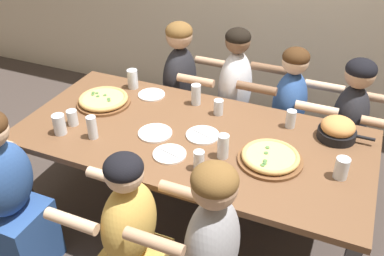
{
  "coord_description": "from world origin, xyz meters",
  "views": [
    {
      "loc": [
        0.86,
        -2.0,
        2.24
      ],
      "look_at": [
        0.0,
        0.0,
        0.81
      ],
      "focal_mm": 40.0,
      "sensor_mm": 36.0,
      "label": 1
    }
  ],
  "objects": [
    {
      "name": "diner_far_midright",
      "position": [
        0.46,
        0.74,
        0.51
      ],
      "size": [
        0.51,
        0.4,
        1.12
      ],
      "rotation": [
        0.0,
        0.0,
        -1.57
      ],
      "color": "#2D5193",
      "rests_on": "ground"
    },
    {
      "name": "diner_near_left",
      "position": [
        -0.83,
        -0.74,
        0.52
      ],
      "size": [
        0.51,
        0.4,
        1.13
      ],
      "rotation": [
        0.0,
        0.0,
        1.57
      ],
      "color": "#2D5193",
      "rests_on": "ground"
    },
    {
      "name": "skillet_bowl",
      "position": [
        0.82,
        0.32,
        0.82
      ],
      "size": [
        0.33,
        0.23,
        0.14
      ],
      "color": "black",
      "rests_on": "dining_table"
    },
    {
      "name": "drinking_glass_i",
      "position": [
        -0.13,
        0.36,
        0.82
      ],
      "size": [
        0.07,
        0.07,
        0.15
      ],
      "color": "silver",
      "rests_on": "dining_table"
    },
    {
      "name": "drinking_glass_b",
      "position": [
        0.06,
        0.3,
        0.8
      ],
      "size": [
        0.06,
        0.06,
        0.1
      ],
      "color": "silver",
      "rests_on": "dining_table"
    },
    {
      "name": "drinking_glass_h",
      "position": [
        -0.64,
        0.4,
        0.82
      ],
      "size": [
        0.08,
        0.08,
        0.14
      ],
      "color": "silver",
      "rests_on": "dining_table"
    },
    {
      "name": "diner_far_midleft",
      "position": [
        -0.42,
        0.74,
        0.55
      ],
      "size": [
        0.51,
        0.4,
        1.18
      ],
      "rotation": [
        0.0,
        0.0,
        -1.57
      ],
      "color": "#232328",
      "rests_on": "ground"
    },
    {
      "name": "drinking_glass_g",
      "position": [
        -0.54,
        -0.26,
        0.82
      ],
      "size": [
        0.06,
        0.06,
        0.15
      ],
      "color": "silver",
      "rests_on": "dining_table"
    },
    {
      "name": "empty_plate_c",
      "position": [
        -0.21,
        -0.08,
        0.76
      ],
      "size": [
        0.21,
        0.21,
        0.02
      ],
      "color": "white",
      "rests_on": "dining_table"
    },
    {
      "name": "empty_plate_d",
      "position": [
        -0.04,
        -0.24,
        0.76
      ],
      "size": [
        0.19,
        0.19,
        0.02
      ],
      "color": "white",
      "rests_on": "dining_table"
    },
    {
      "name": "empty_plate_b",
      "position": [
        -0.46,
        0.35,
        0.76
      ],
      "size": [
        0.19,
        0.19,
        0.02
      ],
      "color": "white",
      "rests_on": "dining_table"
    },
    {
      "name": "drinking_glass_d",
      "position": [
        0.89,
        -0.06,
        0.81
      ],
      "size": [
        0.08,
        0.08,
        0.12
      ],
      "color": "silver",
      "rests_on": "dining_table"
    },
    {
      "name": "drinking_glass_j",
      "position": [
        -0.74,
        -0.19,
        0.8
      ],
      "size": [
        0.07,
        0.07,
        0.1
      ],
      "color": "silver",
      "rests_on": "dining_table"
    },
    {
      "name": "pizza_board_second",
      "position": [
        0.51,
        -0.07,
        0.78
      ],
      "size": [
        0.37,
        0.37,
        0.05
      ],
      "color": "brown",
      "rests_on": "dining_table"
    },
    {
      "name": "drinking_glass_f",
      "position": [
        0.25,
        -0.14,
        0.82
      ],
      "size": [
        0.07,
        0.07,
        0.15
      ],
      "color": "silver",
      "rests_on": "dining_table"
    },
    {
      "name": "diner_far_right",
      "position": [
        0.88,
        0.74,
        0.51
      ],
      "size": [
        0.51,
        0.4,
        1.11
      ],
      "rotation": [
        0.0,
        0.0,
        -1.57
      ],
      "color": "#232328",
      "rests_on": "ground"
    },
    {
      "name": "drinking_glass_a",
      "position": [
        -0.76,
        -0.3,
        0.81
      ],
      "size": [
        0.08,
        0.08,
        0.13
      ],
      "color": "silver",
      "rests_on": "dining_table"
    },
    {
      "name": "diner_near_center",
      "position": [
        -0.03,
        -0.74,
        0.5
      ],
      "size": [
        0.51,
        0.4,
        1.1
      ],
      "rotation": [
        0.0,
        0.0,
        1.57
      ],
      "color": "gold",
      "rests_on": "ground"
    },
    {
      "name": "dining_table",
      "position": [
        0.0,
        0.0,
        0.69
      ],
      "size": [
        2.17,
        1.03,
        0.76
      ],
      "color": "brown",
      "rests_on": "ground"
    },
    {
      "name": "drinking_glass_c",
      "position": [
        0.53,
        0.33,
        0.81
      ],
      "size": [
        0.06,
        0.06,
        0.12
      ],
      "color": "silver",
      "rests_on": "dining_table"
    },
    {
      "name": "pizza_board_main",
      "position": [
        -0.71,
        0.11,
        0.79
      ],
      "size": [
        0.37,
        0.37,
        0.05
      ],
      "color": "brown",
      "rests_on": "dining_table"
    },
    {
      "name": "ground_plane",
      "position": [
        0.0,
        0.0,
        0.0
      ],
      "size": [
        18.0,
        18.0,
        0.0
      ],
      "primitive_type": "plane",
      "color": "#423833",
      "rests_on": "ground"
    },
    {
      "name": "diner_far_center",
      "position": [
        0.04,
        0.74,
        0.54
      ],
      "size": [
        0.51,
        0.4,
        1.2
      ],
      "rotation": [
        0.0,
        0.0,
        -1.57
      ],
      "color": "silver",
      "rests_on": "ground"
    },
    {
      "name": "empty_plate_a",
      "position": [
        0.06,
        0.01,
        0.76
      ],
      "size": [
        0.21,
        0.21,
        0.02
      ],
      "color": "white",
      "rests_on": "dining_table"
    },
    {
      "name": "drinking_glass_e",
      "position": [
        0.17,
        -0.29,
        0.81
      ],
      "size": [
        0.06,
        0.06,
        0.12
      ],
      "color": "silver",
      "rests_on": "dining_table"
    }
  ]
}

